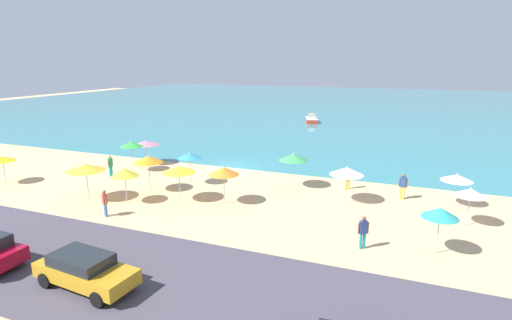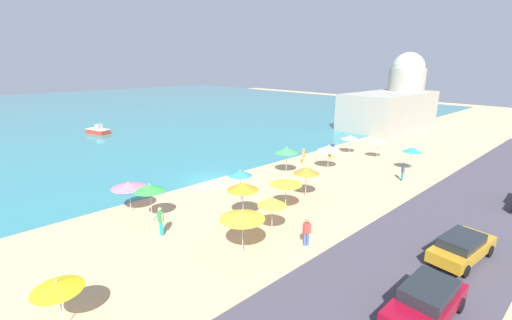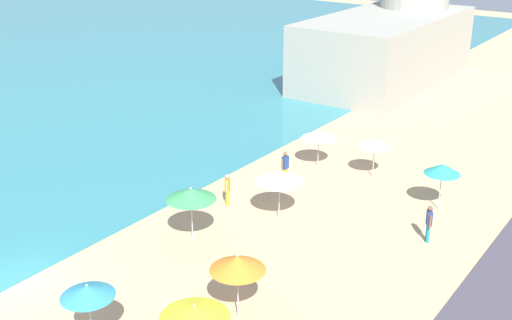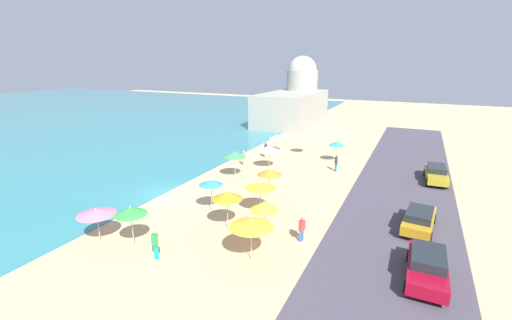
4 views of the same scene
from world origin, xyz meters
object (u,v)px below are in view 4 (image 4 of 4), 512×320
at_px(parked_car_2, 419,219).
at_px(beach_umbrella_3, 303,138).
at_px(parked_car_1, 436,173).
at_px(beach_umbrella_2, 235,154).
at_px(bather_0, 244,157).
at_px(parked_car_3, 427,266).
at_px(bather_4, 266,149).
at_px(beach_umbrella_5, 337,143).
at_px(bather_3, 155,243).
at_px(harbor_fortress, 295,101).
at_px(bather_2, 302,228).
at_px(beach_umbrella_13, 269,148).
at_px(beach_umbrella_6, 251,223).
at_px(beach_umbrella_10, 227,195).
at_px(beach_umbrella_0, 264,206).
at_px(beach_umbrella_4, 269,172).
at_px(beach_umbrella_12, 96,212).
at_px(beach_umbrella_8, 130,211).
at_px(beach_umbrella_7, 211,183).
at_px(beach_umbrella_9, 261,185).
at_px(bather_1, 336,162).
at_px(beach_umbrella_11, 277,137).

bearing_deg(parked_car_2, beach_umbrella_3, 40.10).
relative_size(beach_umbrella_3, parked_car_1, 0.48).
xyz_separation_m(beach_umbrella_2, parked_car_1, (6.78, -17.27, -1.45)).
height_order(bather_0, parked_car_3, bather_0).
bearing_deg(parked_car_3, bather_4, 43.59).
bearing_deg(parked_car_1, parked_car_2, 173.49).
xyz_separation_m(beach_umbrella_5, bather_3, (-23.64, 4.66, -1.07)).
height_order(bather_0, harbor_fortress, harbor_fortress).
relative_size(bather_2, parked_car_3, 0.38).
distance_m(parked_car_1, parked_car_2, 11.00).
xyz_separation_m(beach_umbrella_13, bather_4, (3.47, 1.94, -1.10)).
height_order(beach_umbrella_6, beach_umbrella_10, beach_umbrella_10).
bearing_deg(beach_umbrella_0, bather_0, 32.29).
bearing_deg(beach_umbrella_3, parked_car_3, -147.66).
bearing_deg(beach_umbrella_5, bather_0, 122.99).
bearing_deg(beach_umbrella_4, parked_car_3, -120.06).
bearing_deg(bather_0, beach_umbrella_5, -57.01).
height_order(beach_umbrella_12, bather_4, beach_umbrella_12).
distance_m(beach_umbrella_4, parked_car_1, 15.95).
relative_size(beach_umbrella_8, harbor_fortress, 0.15).
height_order(beach_umbrella_7, bather_4, beach_umbrella_7).
bearing_deg(beach_umbrella_9, parked_car_2, -78.98).
height_order(beach_umbrella_4, parked_car_1, beach_umbrella_4).
xyz_separation_m(beach_umbrella_10, parked_car_3, (-0.63, -11.91, -1.49)).
height_order(bather_4, parked_car_3, bather_4).
bearing_deg(bather_1, beach_umbrella_7, 155.21).
bearing_deg(beach_umbrella_0, beach_umbrella_11, 19.89).
bearing_deg(beach_umbrella_2, beach_umbrella_13, -23.32).
bearing_deg(beach_umbrella_2, harbor_fortress, 9.08).
bearing_deg(beach_umbrella_4, parked_car_2, -94.77).
xyz_separation_m(beach_umbrella_4, beach_umbrella_9, (-2.97, -0.62, -0.04)).
relative_size(beach_umbrella_3, beach_umbrella_8, 0.86).
height_order(beach_umbrella_3, beach_umbrella_9, beach_umbrella_9).
bearing_deg(parked_car_1, beach_umbrella_0, 147.78).
bearing_deg(bather_2, beach_umbrella_6, 148.52).
distance_m(beach_umbrella_12, beach_umbrella_13, 18.61).
bearing_deg(beach_umbrella_3, bather_2, -162.26).
distance_m(beach_umbrella_4, beach_umbrella_8, 11.38).
bearing_deg(beach_umbrella_4, beach_umbrella_0, -159.42).
bearing_deg(beach_umbrella_10, bather_3, 160.85).
bearing_deg(bather_1, bather_0, 102.99).
distance_m(beach_umbrella_11, parked_car_1, 17.79).
distance_m(beach_umbrella_4, beach_umbrella_12, 12.82).
xyz_separation_m(beach_umbrella_3, bather_0, (-7.33, 4.21, -1.06)).
bearing_deg(beach_umbrella_6, bather_1, -2.05).
bearing_deg(bather_4, parked_car_2, -125.91).
bearing_deg(beach_umbrella_0, beach_umbrella_7, 70.23).
distance_m(beach_umbrella_6, beach_umbrella_10, 4.10).
relative_size(beach_umbrella_5, bather_1, 1.41).
height_order(beach_umbrella_5, bather_3, beach_umbrella_5).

